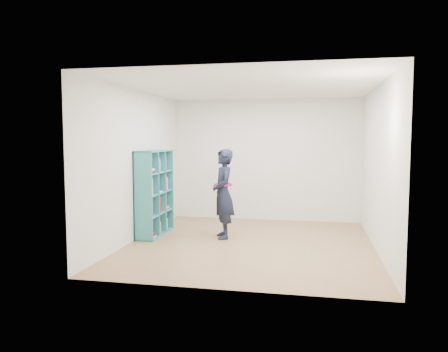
# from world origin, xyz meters

# --- Properties ---
(floor) EXTENTS (4.50, 4.50, 0.00)m
(floor) POSITION_xyz_m (0.00, 0.00, 0.00)
(floor) COLOR olive
(floor) RESTS_ON ground
(ceiling) EXTENTS (4.50, 4.50, 0.00)m
(ceiling) POSITION_xyz_m (0.00, 0.00, 2.60)
(ceiling) COLOR white
(ceiling) RESTS_ON wall_back
(wall_left) EXTENTS (0.02, 4.50, 2.60)m
(wall_left) POSITION_xyz_m (-2.00, 0.00, 1.30)
(wall_left) COLOR silver
(wall_left) RESTS_ON floor
(wall_right) EXTENTS (0.02, 4.50, 2.60)m
(wall_right) POSITION_xyz_m (2.00, 0.00, 1.30)
(wall_right) COLOR silver
(wall_right) RESTS_ON floor
(wall_back) EXTENTS (4.00, 0.02, 2.60)m
(wall_back) POSITION_xyz_m (0.00, 2.25, 1.30)
(wall_back) COLOR silver
(wall_back) RESTS_ON floor
(wall_front) EXTENTS (4.00, 0.02, 2.60)m
(wall_front) POSITION_xyz_m (0.00, -2.25, 1.30)
(wall_front) COLOR silver
(wall_front) RESTS_ON floor
(bookshelf) EXTENTS (0.34, 1.16, 1.55)m
(bookshelf) POSITION_xyz_m (-1.85, 0.37, 0.75)
(bookshelf) COLOR teal
(bookshelf) RESTS_ON floor
(person) EXTENTS (0.56, 0.67, 1.58)m
(person) POSITION_xyz_m (-0.54, 0.36, 0.79)
(person) COLOR black
(person) RESTS_ON floor
(smartphone) EXTENTS (0.07, 0.09, 0.15)m
(smartphone) POSITION_xyz_m (-0.71, 0.38, 0.89)
(smartphone) COLOR silver
(smartphone) RESTS_ON person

